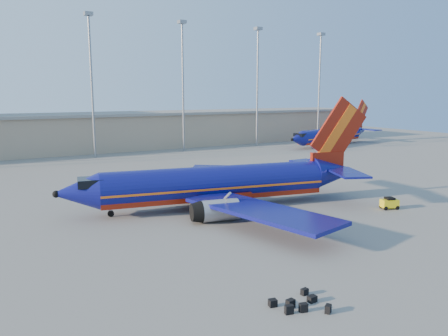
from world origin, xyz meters
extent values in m
plane|color=slate|center=(0.00, 0.00, 0.00)|extent=(220.00, 220.00, 0.00)
cube|color=gray|center=(10.00, 58.00, 4.00)|extent=(120.00, 15.00, 8.00)
cube|color=slate|center=(10.00, 58.00, 8.20)|extent=(122.00, 16.00, 0.60)
cylinder|color=gray|center=(-5.00, 46.00, 14.00)|extent=(0.44, 0.44, 28.00)
cube|color=gray|center=(-5.00, 46.00, 28.30)|extent=(1.60, 1.60, 0.70)
cylinder|color=gray|center=(15.00, 46.00, 14.00)|extent=(0.44, 0.44, 28.00)
cube|color=gray|center=(15.00, 46.00, 28.30)|extent=(1.60, 1.60, 0.70)
cylinder|color=gray|center=(35.00, 46.00, 14.00)|extent=(0.44, 0.44, 28.00)
cube|color=gray|center=(35.00, 46.00, 28.30)|extent=(1.60, 1.60, 0.70)
cylinder|color=gray|center=(55.00, 46.00, 14.00)|extent=(0.44, 0.44, 28.00)
cube|color=gray|center=(55.00, 46.00, 28.30)|extent=(1.60, 1.60, 0.70)
cylinder|color=navy|center=(-2.92, -1.39, 2.87)|extent=(25.75, 8.69, 3.93)
cube|color=maroon|center=(-2.92, -1.39, 1.86)|extent=(25.61, 7.96, 1.38)
cube|color=orange|center=(-2.92, -1.39, 2.60)|extent=(25.76, 8.73, 0.23)
cone|color=navy|center=(-17.61, 1.44, 2.87)|extent=(5.12, 4.70, 3.93)
cube|color=black|center=(-16.25, 1.18, 3.87)|extent=(3.02, 3.19, 0.85)
cone|color=navy|center=(12.30, -4.33, 3.24)|extent=(6.16, 4.90, 3.93)
cube|color=maroon|center=(11.46, -4.17, 4.67)|extent=(4.49, 1.42, 2.33)
cube|color=maroon|center=(12.92, -4.45, 8.38)|extent=(7.71, 1.81, 8.47)
cube|color=orange|center=(12.71, -4.41, 8.38)|extent=(5.17, 1.42, 6.64)
cube|color=navy|center=(12.57, -0.71, 3.82)|extent=(3.31, 6.85, 0.23)
cube|color=navy|center=(11.20, -7.80, 3.82)|extent=(5.58, 7.50, 0.23)
cube|color=navy|center=(0.42, 7.47, 1.91)|extent=(13.77, 16.52, 0.37)
cube|color=navy|center=(-3.12, -10.87, 1.91)|extent=(8.89, 17.22, 0.37)
cube|color=maroon|center=(-2.40, -1.50, 1.43)|extent=(7.04, 5.27, 1.06)
cylinder|color=gray|center=(-3.12, 4.27, 1.22)|extent=(4.17, 2.91, 2.23)
cylinder|color=gray|center=(-5.21, -6.57, 1.22)|extent=(4.17, 2.91, 2.23)
cylinder|color=gray|center=(-14.38, 0.82, 0.58)|extent=(0.30, 0.30, 1.17)
cylinder|color=black|center=(-14.38, 0.82, 0.34)|extent=(0.72, 0.39, 0.68)
cylinder|color=black|center=(-0.83, 1.01, 0.45)|extent=(0.99, 0.74, 0.89)
cylinder|color=black|center=(-1.88, -4.41, 0.45)|extent=(0.99, 0.74, 0.89)
cylinder|color=navy|center=(51.47, 37.49, 2.59)|extent=(23.19, 8.76, 3.54)
cube|color=maroon|center=(51.47, 37.49, 1.68)|extent=(23.03, 8.11, 1.25)
cube|color=orange|center=(51.47, 37.49, 2.35)|extent=(23.20, 8.80, 0.21)
cone|color=navy|center=(38.33, 34.36, 2.59)|extent=(4.73, 4.38, 3.54)
cube|color=black|center=(39.54, 34.65, 3.50)|extent=(2.81, 2.95, 0.77)
cone|color=navy|center=(65.08, 40.72, 2.92)|extent=(5.67, 4.60, 3.54)
cube|color=maroon|center=(64.33, 40.54, 4.22)|extent=(4.04, 1.44, 2.11)
cube|color=maroon|center=(65.63, 40.85, 7.57)|extent=(6.91, 1.92, 7.64)
cube|color=orange|center=(65.45, 40.81, 7.57)|extent=(4.64, 1.47, 6.00)
cube|color=navy|center=(63.95, 43.80, 3.45)|extent=(5.22, 6.77, 0.21)
cube|color=navy|center=(65.46, 37.46, 3.45)|extent=(3.02, 6.20, 0.21)
cylinder|color=black|center=(51.47, 37.49, 0.43)|extent=(0.81, 0.81, 0.86)
cube|color=yellow|center=(13.96, -11.86, 0.67)|extent=(2.12, 1.63, 0.89)
cube|color=black|center=(13.96, -11.86, 1.20)|extent=(1.17, 1.22, 0.31)
cylinder|color=black|center=(13.45, -11.16, 0.23)|extent=(0.49, 0.31, 0.46)
cylinder|color=black|center=(13.13, -12.08, 0.23)|extent=(0.49, 0.31, 0.46)
cylinder|color=black|center=(14.80, -11.64, 0.23)|extent=(0.49, 0.31, 0.46)
cylinder|color=black|center=(14.47, -12.56, 0.23)|extent=(0.49, 0.31, 0.46)
cube|color=black|center=(-10.01, -25.40, 0.27)|extent=(0.57, 0.45, 0.53)
cube|color=black|center=(-8.80, -26.23, 0.25)|extent=(0.57, 0.53, 0.50)
cube|color=black|center=(-8.71, -24.70, 0.21)|extent=(0.58, 0.44, 0.41)
cube|color=black|center=(-10.92, -25.17, 0.27)|extent=(0.57, 0.40, 0.55)
cube|color=black|center=(-10.36, -24.60, 0.26)|extent=(0.57, 0.42, 0.52)
cube|color=black|center=(-8.47, -23.68, 0.21)|extent=(0.53, 0.38, 0.42)
cube|color=black|center=(-11.21, -23.94, 0.23)|extent=(0.55, 0.49, 0.46)
camera|label=1|loc=(-26.34, -44.20, 12.98)|focal=35.00mm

